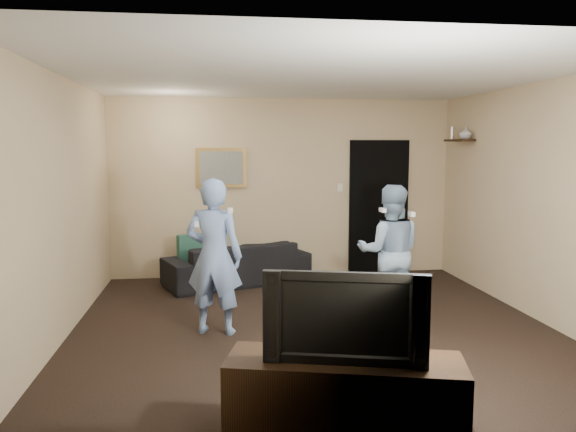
{
  "coord_description": "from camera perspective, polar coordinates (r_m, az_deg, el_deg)",
  "views": [
    {
      "loc": [
        -1.02,
        -5.69,
        1.88
      ],
      "look_at": [
        -0.22,
        0.3,
        1.15
      ],
      "focal_mm": 35.0,
      "sensor_mm": 36.0,
      "label": 1
    }
  ],
  "objects": [
    {
      "name": "ground",
      "position": [
        6.08,
        2.48,
        -11.14
      ],
      "size": [
        5.0,
        5.0,
        0.0
      ],
      "primitive_type": "plane",
      "color": "black",
      "rests_on": "ground"
    },
    {
      "name": "ceiling",
      "position": [
        5.82,
        2.61,
        13.99
      ],
      "size": [
        5.0,
        5.0,
        0.04
      ],
      "primitive_type": "cube",
      "color": "silver",
      "rests_on": "wall_back"
    },
    {
      "name": "wall_back",
      "position": [
        8.27,
        -0.51,
        2.88
      ],
      "size": [
        5.0,
        0.04,
        2.6
      ],
      "primitive_type": "cube",
      "color": "tan",
      "rests_on": "ground"
    },
    {
      "name": "wall_front",
      "position": [
        3.4,
        10.0,
        -3.08
      ],
      "size": [
        5.0,
        0.04,
        2.6
      ],
      "primitive_type": "cube",
      "color": "tan",
      "rests_on": "ground"
    },
    {
      "name": "wall_left",
      "position": [
        5.91,
        -22.09,
        0.74
      ],
      "size": [
        0.04,
        5.0,
        2.6
      ],
      "primitive_type": "cube",
      "color": "tan",
      "rests_on": "ground"
    },
    {
      "name": "wall_right",
      "position": [
        6.71,
        24.05,
        1.34
      ],
      "size": [
        0.04,
        5.0,
        2.6
      ],
      "primitive_type": "cube",
      "color": "tan",
      "rests_on": "ground"
    },
    {
      "name": "sofa",
      "position": [
        7.88,
        -5.2,
        -4.79
      ],
      "size": [
        2.12,
        1.42,
        0.58
      ],
      "primitive_type": "imported",
      "rotation": [
        0.0,
        0.0,
        3.5
      ],
      "color": "black",
      "rests_on": "ground"
    },
    {
      "name": "throw_pillow",
      "position": [
        7.84,
        -9.51,
        -3.49
      ],
      "size": [
        0.48,
        0.29,
        0.45
      ],
      "primitive_type": "cube",
      "rotation": [
        0.0,
        0.0,
        0.34
      ],
      "color": "#17453B",
      "rests_on": "sofa"
    },
    {
      "name": "painting_frame",
      "position": [
        8.17,
        -6.79,
        4.89
      ],
      "size": [
        0.72,
        0.05,
        0.57
      ],
      "primitive_type": "cube",
      "color": "olive",
      "rests_on": "wall_back"
    },
    {
      "name": "painting_canvas",
      "position": [
        8.14,
        -6.79,
        4.88
      ],
      "size": [
        0.62,
        0.01,
        0.47
      ],
      "primitive_type": "cube",
      "color": "slate",
      "rests_on": "painting_frame"
    },
    {
      "name": "doorway",
      "position": [
        8.57,
        9.18,
        0.92
      ],
      "size": [
        0.9,
        0.06,
        2.0
      ],
      "primitive_type": "cube",
      "color": "black",
      "rests_on": "ground"
    },
    {
      "name": "light_switch",
      "position": [
        8.39,
        5.28,
        2.91
      ],
      "size": [
        0.08,
        0.02,
        0.12
      ],
      "primitive_type": "cube",
      "color": "silver",
      "rests_on": "wall_back"
    },
    {
      "name": "wall_shelf",
      "position": [
        8.23,
        17.02,
        7.37
      ],
      "size": [
        0.2,
        0.6,
        0.03
      ],
      "primitive_type": "cube",
      "color": "black",
      "rests_on": "wall_right"
    },
    {
      "name": "shelf_vase",
      "position": [
        8.06,
        17.6,
        8.06
      ],
      "size": [
        0.19,
        0.19,
        0.17
      ],
      "primitive_type": "imported",
      "rotation": [
        0.0,
        0.0,
        0.21
      ],
      "color": "#B5B5BA",
      "rests_on": "wall_shelf"
    },
    {
      "name": "shelf_figurine",
      "position": [
        8.46,
        16.34,
        8.08
      ],
      "size": [
        0.06,
        0.06,
        0.18
      ],
      "primitive_type": "cylinder",
      "color": "silver",
      "rests_on": "wall_shelf"
    },
    {
      "name": "tv_console",
      "position": [
        3.88,
        5.75,
        -18.02
      ],
      "size": [
        1.61,
        0.87,
        0.55
      ],
      "primitive_type": "cube",
      "rotation": [
        0.0,
        0.0,
        -0.26
      ],
      "color": "black",
      "rests_on": "ground"
    },
    {
      "name": "television",
      "position": [
        3.67,
        5.86,
        -9.9
      ],
      "size": [
        1.04,
        0.4,
        0.6
      ],
      "primitive_type": "imported",
      "rotation": [
        0.0,
        0.0,
        -0.26
      ],
      "color": "black",
      "rests_on": "tv_console"
    },
    {
      "name": "wii_player_left",
      "position": [
        5.73,
        -7.51,
        -4.09
      ],
      "size": [
        0.66,
        0.55,
        1.59
      ],
      "color": "#7997D1",
      "rests_on": "ground"
    },
    {
      "name": "wii_player_right",
      "position": [
        6.31,
        10.3,
        -3.6
      ],
      "size": [
        0.84,
        0.72,
        1.49
      ],
      "color": "#86A2C3",
      "rests_on": "ground"
    }
  ]
}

